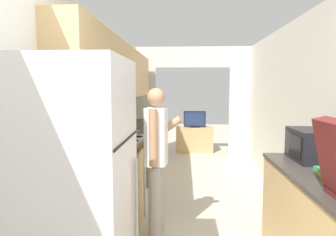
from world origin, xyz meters
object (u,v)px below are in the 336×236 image
book_stack (334,174)px  refrigerator (70,200)px  tv_cabinet (194,139)px  microwave (315,145)px  person (156,160)px  television (195,119)px  knife (136,131)px  range_oven (126,172)px

book_stack → refrigerator: bearing=-166.5°
tv_cabinet → book_stack: bearing=-80.5°
microwave → person: bearing=171.4°
microwave → television: size_ratio=0.90×
person → tv_cabinet: 4.50m
refrigerator → tv_cabinet: size_ratio=1.95×
person → microwave: (1.51, -0.23, 0.22)m
tv_cabinet → knife: (-1.00, -2.95, 0.63)m
microwave → book_stack: microwave is taller
television → knife: size_ratio=1.65×
book_stack → person: bearing=150.9°
person → television: 4.43m
person → refrigerator: bearing=167.4°
microwave → book_stack: bearing=-99.0°
refrigerator → book_stack: refrigerator is taller
range_oven → knife: 0.76m
person → microwave: 1.54m
person → tv_cabinet: bearing=-0.2°
refrigerator → tv_cabinet: 5.78m
book_stack → knife: 2.95m
microwave → refrigerator: bearing=-152.6°
refrigerator → book_stack: (1.85, 0.45, 0.06)m
book_stack → microwave: bearing=81.0°
book_stack → knife: book_stack is taller
person → television: bearing=-0.3°
range_oven → television: (1.04, 3.51, 0.35)m
microwave → book_stack: size_ratio=1.83×
book_stack → knife: bearing=129.6°
range_oven → television: size_ratio=1.96×
refrigerator → knife: 2.72m
book_stack → tv_cabinet: 5.34m
range_oven → knife: bearing=86.5°
range_oven → television: range_oven is taller
tv_cabinet → microwave: bearing=-78.3°
microwave → knife: (-1.97, 1.71, -0.14)m
person → tv_cabinet: person is taller
microwave → range_oven: bearing=150.9°
refrigerator → microwave: (1.94, 1.01, 0.18)m
person → microwave: person is taller
person → television: person is taller
tv_cabinet → television: bearing=-90.0°
range_oven → microwave: 2.37m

